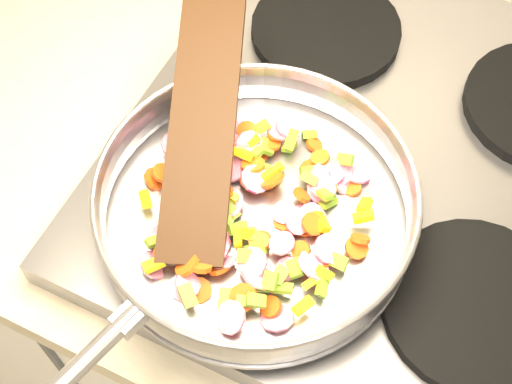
% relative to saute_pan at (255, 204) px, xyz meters
% --- Properties ---
extents(cooktop, '(0.60, 0.60, 0.04)m').
position_rel_saute_pan_xyz_m(cooktop, '(0.10, 0.15, -0.07)').
color(cooktop, '#939399').
rests_on(cooktop, counter_top).
extents(grate_fl, '(0.19, 0.19, 0.02)m').
position_rel_saute_pan_xyz_m(grate_fl, '(-0.04, 0.01, -0.04)').
color(grate_fl, black).
rests_on(grate_fl, cooktop).
extents(grate_fr, '(0.19, 0.19, 0.02)m').
position_rel_saute_pan_xyz_m(grate_fr, '(0.24, 0.01, -0.04)').
color(grate_fr, black).
rests_on(grate_fr, cooktop).
extents(grate_bl, '(0.19, 0.19, 0.02)m').
position_rel_saute_pan_xyz_m(grate_bl, '(-0.04, 0.29, -0.04)').
color(grate_bl, black).
rests_on(grate_bl, cooktop).
extents(saute_pan, '(0.37, 0.53, 0.06)m').
position_rel_saute_pan_xyz_m(saute_pan, '(0.00, 0.00, 0.00)').
color(saute_pan, '#9E9EA5').
rests_on(saute_pan, grate_fl).
extents(vegetable_heap, '(0.26, 0.26, 0.05)m').
position_rel_saute_pan_xyz_m(vegetable_heap, '(-0.00, -0.00, -0.01)').
color(vegetable_heap, olive).
rests_on(vegetable_heap, saute_pan).
extents(wooden_spatula, '(0.17, 0.30, 0.10)m').
position_rel_saute_pan_xyz_m(wooden_spatula, '(-0.08, 0.05, 0.03)').
color(wooden_spatula, black).
rests_on(wooden_spatula, saute_pan).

